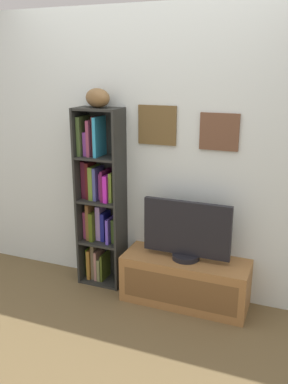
{
  "coord_description": "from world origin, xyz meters",
  "views": [
    {
      "loc": [
        1.19,
        -2.02,
        1.87
      ],
      "look_at": [
        0.05,
        0.85,
        0.93
      ],
      "focal_mm": 38.79,
      "sensor_mm": 36.0,
      "label": 1
    }
  ],
  "objects_px": {
    "tv_stand": "(185,281)",
    "television": "(187,231)",
    "bookshelf": "(100,200)",
    "football": "(98,98)"
  },
  "relations": [
    {
      "from": "bookshelf",
      "to": "football",
      "type": "height_order",
      "value": "football"
    },
    {
      "from": "bookshelf",
      "to": "television",
      "type": "xyz_separation_m",
      "value": [
        0.81,
        -0.09,
        -0.13
      ]
    },
    {
      "from": "tv_stand",
      "to": "football",
      "type": "bearing_deg",
      "value": 175.18
    },
    {
      "from": "football",
      "to": "television",
      "type": "height_order",
      "value": "football"
    },
    {
      "from": "football",
      "to": "tv_stand",
      "type": "height_order",
      "value": "football"
    },
    {
      "from": "tv_stand",
      "to": "television",
      "type": "distance_m",
      "value": 0.43
    },
    {
      "from": "bookshelf",
      "to": "tv_stand",
      "type": "height_order",
      "value": "bookshelf"
    },
    {
      "from": "bookshelf",
      "to": "football",
      "type": "xyz_separation_m",
      "value": [
        0.03,
        -0.03,
        0.87
      ]
    },
    {
      "from": "bookshelf",
      "to": "football",
      "type": "distance_m",
      "value": 0.87
    },
    {
      "from": "tv_stand",
      "to": "television",
      "type": "height_order",
      "value": "television"
    }
  ]
}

